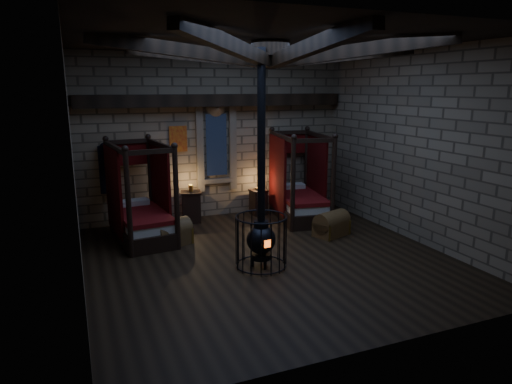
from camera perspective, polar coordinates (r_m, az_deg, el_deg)
name	(u,v)px	position (r m, az deg, el deg)	size (l,w,h in m)	color
room	(268,67)	(8.76, 1.53, 15.39)	(7.02, 7.02, 4.29)	black
bed_left	(141,216)	(10.63, -14.16, -2.90)	(1.32, 2.19, 2.17)	black
bed_right	(299,198)	(12.00, 5.37, -0.69)	(1.45, 2.27, 2.22)	black
trunk_left	(172,233)	(10.15, -10.47, -5.10)	(0.93, 0.77, 0.59)	brown
trunk_right	(332,225)	(10.74, 9.43, -4.04)	(0.93, 0.75, 0.59)	brown
nightstand_left	(191,206)	(11.73, -8.09, -1.79)	(0.58, 0.56, 0.97)	black
nightstand_right	(258,202)	(12.32, 0.31, -1.24)	(0.46, 0.45, 0.74)	black
stove	(261,236)	(8.69, 0.64, -5.55)	(0.99, 0.99, 4.05)	black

